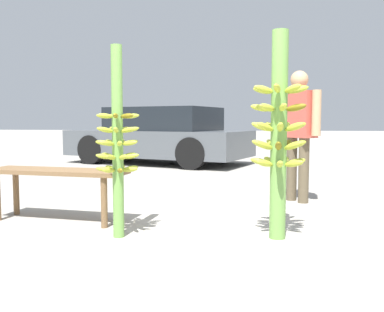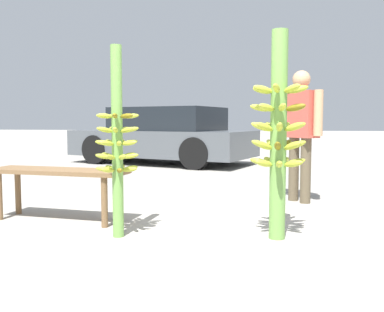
{
  "view_description": "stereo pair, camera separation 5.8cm",
  "coord_description": "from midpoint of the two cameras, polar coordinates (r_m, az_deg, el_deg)",
  "views": [
    {
      "loc": [
        0.48,
        -3.02,
        0.97
      ],
      "look_at": [
        -0.08,
        0.77,
        0.65
      ],
      "focal_mm": 40.0,
      "sensor_mm": 36.0,
      "label": 1
    },
    {
      "loc": [
        0.54,
        -3.01,
        0.97
      ],
      "look_at": [
        -0.08,
        0.77,
        0.65
      ],
      "focal_mm": 40.0,
      "sensor_mm": 36.0,
      "label": 2
    }
  ],
  "objects": [
    {
      "name": "ground_plane",
      "position": [
        3.21,
        -1.15,
        -12.88
      ],
      "size": [
        80.0,
        80.0,
        0.0
      ],
      "primitive_type": "plane",
      "color": "#9E998E"
    },
    {
      "name": "market_bench",
      "position": [
        4.35,
        -17.96,
        -2.73
      ],
      "size": [
        1.42,
        0.54,
        0.5
      ],
      "rotation": [
        0.0,
        0.0,
        -0.11
      ],
      "color": "brown",
      "rests_on": "ground_plane"
    },
    {
      "name": "parked_car",
      "position": [
        9.76,
        -4.45,
        2.64
      ],
      "size": [
        4.42,
        2.97,
        1.27
      ],
      "rotation": [
        0.0,
        0.0,
        1.25
      ],
      "color": "#4C5156",
      "rests_on": "ground_plane"
    },
    {
      "name": "banana_stalk_center",
      "position": [
        3.54,
        11.04,
        3.08
      ],
      "size": [
        0.47,
        0.47,
        1.69
      ],
      "color": "#6B9E47",
      "rests_on": "ground_plane"
    },
    {
      "name": "vendor_person",
      "position": [
        5.24,
        13.71,
        4.03
      ],
      "size": [
        0.5,
        0.57,
        1.56
      ],
      "rotation": [
        0.0,
        0.0,
        -0.88
      ],
      "color": "brown",
      "rests_on": "ground_plane"
    },
    {
      "name": "banana_stalk_left",
      "position": [
        3.57,
        -10.35,
        1.77
      ],
      "size": [
        0.37,
        0.37,
        1.58
      ],
      "color": "#6B9E47",
      "rests_on": "ground_plane"
    }
  ]
}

